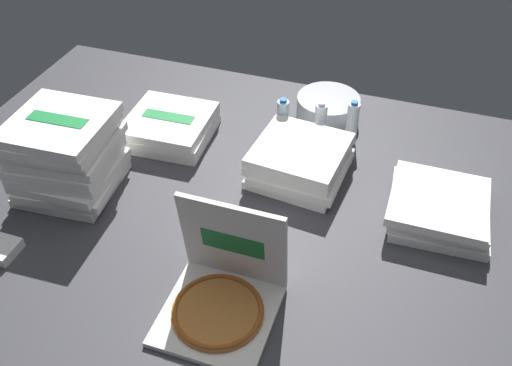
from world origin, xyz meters
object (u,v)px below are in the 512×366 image
(pizza_stack_left_mid, at_px, (300,161))
(napkin_pile, at_px, (1,249))
(pizza_stack_center_near, at_px, (66,154))
(pizza_stack_right_mid, at_px, (170,127))
(water_bottle_0, at_px, (283,121))
(water_bottle_2, at_px, (352,123))
(open_pizza_box, at_px, (222,293))
(water_bottle_1, at_px, (320,124))
(pizza_stack_right_near, at_px, (439,208))
(ice_bucket, at_px, (328,108))

(pizza_stack_left_mid, distance_m, napkin_pile, 1.36)
(pizza_stack_center_near, distance_m, pizza_stack_right_mid, 0.58)
(water_bottle_0, relative_size, water_bottle_2, 1.00)
(water_bottle_2, bearing_deg, open_pizza_box, -101.63)
(water_bottle_0, distance_m, water_bottle_1, 0.19)
(pizza_stack_right_mid, bearing_deg, napkin_pile, -108.00)
(pizza_stack_right_near, bearing_deg, pizza_stack_right_mid, 172.63)
(ice_bucket, xyz_separation_m, napkin_pile, (-1.05, -1.40, -0.04))
(ice_bucket, bearing_deg, pizza_stack_right_mid, -149.66)
(ice_bucket, bearing_deg, water_bottle_1, -87.23)
(open_pizza_box, bearing_deg, pizza_stack_right_mid, 125.19)
(water_bottle_0, bearing_deg, pizza_stack_center_near, -140.81)
(pizza_stack_right_near, height_order, water_bottle_2, water_bottle_2)
(pizza_stack_right_mid, relative_size, pizza_stack_right_near, 0.99)
(napkin_pile, bearing_deg, ice_bucket, 53.14)
(pizza_stack_right_mid, relative_size, napkin_pile, 3.31)
(pizza_stack_left_mid, distance_m, water_bottle_1, 0.28)
(water_bottle_1, xyz_separation_m, water_bottle_2, (0.15, 0.06, 0.00))
(pizza_stack_center_near, relative_size, water_bottle_0, 1.94)
(pizza_stack_right_mid, bearing_deg, ice_bucket, 30.34)
(pizza_stack_right_mid, bearing_deg, water_bottle_2, 15.85)
(water_bottle_1, relative_size, napkin_pile, 1.85)
(pizza_stack_left_mid, bearing_deg, pizza_stack_center_near, -156.89)
(ice_bucket, xyz_separation_m, water_bottle_1, (0.01, -0.23, 0.05))
(water_bottle_1, bearing_deg, pizza_stack_center_near, -145.23)
(ice_bucket, height_order, water_bottle_0, water_bottle_0)
(pizza_stack_left_mid, bearing_deg, pizza_stack_right_near, -7.97)
(pizza_stack_right_mid, height_order, water_bottle_1, water_bottle_1)
(water_bottle_1, bearing_deg, ice_bucket, 92.77)
(open_pizza_box, xyz_separation_m, pizza_stack_center_near, (-0.91, 0.42, 0.11))
(pizza_stack_left_mid, height_order, water_bottle_2, water_bottle_2)
(open_pizza_box, relative_size, pizza_stack_left_mid, 0.95)
(napkin_pile, bearing_deg, pizza_stack_center_near, 83.49)
(pizza_stack_left_mid, xyz_separation_m, water_bottle_0, (-0.16, 0.25, 0.03))
(open_pizza_box, distance_m, pizza_stack_center_near, 1.01)
(pizza_stack_center_near, distance_m, water_bottle_1, 1.23)
(open_pizza_box, relative_size, water_bottle_2, 1.74)
(open_pizza_box, height_order, ice_bucket, open_pizza_box)
(napkin_pile, bearing_deg, pizza_stack_right_near, 25.13)
(ice_bucket, distance_m, water_bottle_0, 0.32)
(open_pizza_box, height_order, napkin_pile, open_pizza_box)
(pizza_stack_right_near, bearing_deg, open_pizza_box, -133.94)
(pizza_stack_right_mid, xyz_separation_m, water_bottle_1, (0.74, 0.19, 0.06))
(open_pizza_box, distance_m, pizza_stack_right_near, 1.04)
(pizza_stack_left_mid, relative_size, pizza_stack_right_near, 1.01)
(napkin_pile, bearing_deg, pizza_stack_right_mid, 72.00)
(water_bottle_0, relative_size, water_bottle_1, 1.00)
(pizza_stack_left_mid, xyz_separation_m, pizza_stack_right_near, (0.66, -0.09, -0.02))
(pizza_stack_center_near, bearing_deg, pizza_stack_right_near, 11.29)
(pizza_stack_center_near, bearing_deg, open_pizza_box, -24.74)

